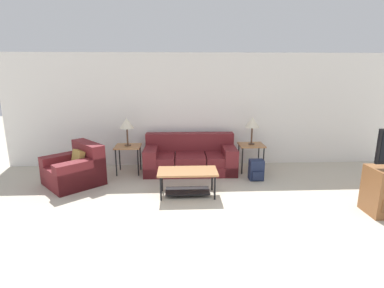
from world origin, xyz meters
name	(u,v)px	position (x,y,z in m)	size (l,w,h in m)	color
ground_plane	(222,260)	(0.00, 0.00, 0.00)	(24.00, 24.00, 0.00)	beige
wall_back	(200,110)	(0.00, 3.84, 1.30)	(8.99, 0.06, 2.60)	white
couch	(190,158)	(-0.25, 3.29, 0.29)	(2.01, 0.93, 0.82)	maroon
armchair	(75,170)	(-2.57, 2.63, 0.29)	(1.34, 1.34, 0.80)	maroon
coffee_table	(188,177)	(-0.35, 1.95, 0.35)	(1.06, 0.55, 0.47)	#A87042
side_table_left	(128,149)	(-1.61, 3.24, 0.55)	(0.55, 0.48, 0.62)	#A87042
side_table_right	(251,147)	(1.10, 3.24, 0.55)	(0.55, 0.48, 0.62)	#A87042
table_lamp_left	(127,124)	(-1.61, 3.24, 1.10)	(0.31, 0.31, 0.61)	#472D1E
table_lamp_right	(252,123)	(1.10, 3.24, 1.10)	(0.31, 0.31, 0.61)	#472D1E
backpack	(256,170)	(1.09, 2.68, 0.21)	(0.29, 0.30, 0.43)	#1E2847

